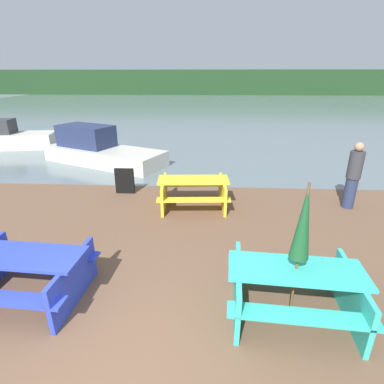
{
  "coord_description": "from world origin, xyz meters",
  "views": [
    {
      "loc": [
        0.99,
        -2.34,
        3.26
      ],
      "look_at": [
        0.68,
        3.77,
        0.85
      ],
      "focal_mm": 28.0,
      "sensor_mm": 36.0,
      "label": 1
    }
  ],
  "objects_px": {
    "umbrella_darkgreen": "(303,223)",
    "picnic_table_yellow": "(193,190)",
    "signboard": "(125,181)",
    "boat": "(99,150)",
    "picnic_table_blue": "(24,271)",
    "boat_second": "(8,137)",
    "picnic_table_teal": "(294,286)",
    "person": "(353,176)"
  },
  "relations": [
    {
      "from": "picnic_table_yellow",
      "to": "signboard",
      "type": "relative_size",
      "value": 2.53
    },
    {
      "from": "picnic_table_blue",
      "to": "picnic_table_yellow",
      "type": "xyz_separation_m",
      "value": [
        2.42,
        3.6,
        -0.01
      ]
    },
    {
      "from": "signboard",
      "to": "umbrella_darkgreen",
      "type": "bearing_deg",
      "value": -51.54
    },
    {
      "from": "picnic_table_teal",
      "to": "boat_second",
      "type": "distance_m",
      "value": 14.61
    },
    {
      "from": "picnic_table_yellow",
      "to": "person",
      "type": "relative_size",
      "value": 1.1
    },
    {
      "from": "umbrella_darkgreen",
      "to": "person",
      "type": "distance_m",
      "value": 4.63
    },
    {
      "from": "signboard",
      "to": "picnic_table_yellow",
      "type": "bearing_deg",
      "value": -22.14
    },
    {
      "from": "picnic_table_blue",
      "to": "picnic_table_yellow",
      "type": "height_order",
      "value": "picnic_table_blue"
    },
    {
      "from": "picnic_table_yellow",
      "to": "boat",
      "type": "height_order",
      "value": "boat"
    },
    {
      "from": "boat",
      "to": "signboard",
      "type": "xyz_separation_m",
      "value": [
        1.86,
        -3.24,
        -0.13
      ]
    },
    {
      "from": "picnic_table_blue",
      "to": "umbrella_darkgreen",
      "type": "distance_m",
      "value": 4.15
    },
    {
      "from": "person",
      "to": "umbrella_darkgreen",
      "type": "bearing_deg",
      "value": -122.27
    },
    {
      "from": "picnic_table_blue",
      "to": "boat",
      "type": "height_order",
      "value": "boat"
    },
    {
      "from": "umbrella_darkgreen",
      "to": "boat_second",
      "type": "relative_size",
      "value": 0.51
    },
    {
      "from": "boat_second",
      "to": "picnic_table_teal",
      "type": "bearing_deg",
      "value": -52.57
    },
    {
      "from": "signboard",
      "to": "picnic_table_blue",
      "type": "bearing_deg",
      "value": -94.9
    },
    {
      "from": "picnic_table_blue",
      "to": "boat_second",
      "type": "relative_size",
      "value": 0.49
    },
    {
      "from": "person",
      "to": "signboard",
      "type": "distance_m",
      "value": 6.15
    },
    {
      "from": "picnic_table_blue",
      "to": "umbrella_darkgreen",
      "type": "bearing_deg",
      "value": -2.13
    },
    {
      "from": "picnic_table_blue",
      "to": "boat_second",
      "type": "distance_m",
      "value": 11.89
    },
    {
      "from": "picnic_table_teal",
      "to": "person",
      "type": "height_order",
      "value": "person"
    },
    {
      "from": "picnic_table_yellow",
      "to": "person",
      "type": "height_order",
      "value": "person"
    },
    {
      "from": "picnic_table_yellow",
      "to": "signboard",
      "type": "bearing_deg",
      "value": 157.86
    },
    {
      "from": "boat_second",
      "to": "person",
      "type": "bearing_deg",
      "value": -34.41
    },
    {
      "from": "picnic_table_yellow",
      "to": "umbrella_darkgreen",
      "type": "xyz_separation_m",
      "value": [
        1.6,
        -3.75,
        1.02
      ]
    },
    {
      "from": "picnic_table_blue",
      "to": "person",
      "type": "xyz_separation_m",
      "value": [
        6.47,
        3.73,
        0.4
      ]
    },
    {
      "from": "picnic_table_blue",
      "to": "signboard",
      "type": "bearing_deg",
      "value": 85.1
    },
    {
      "from": "picnic_table_yellow",
      "to": "boat_second",
      "type": "distance_m",
      "value": 11.0
    },
    {
      "from": "picnic_table_teal",
      "to": "picnic_table_yellow",
      "type": "height_order",
      "value": "picnic_table_teal"
    },
    {
      "from": "person",
      "to": "signboard",
      "type": "xyz_separation_m",
      "value": [
        -6.09,
        0.7,
        -0.49
      ]
    },
    {
      "from": "picnic_table_blue",
      "to": "signboard",
      "type": "xyz_separation_m",
      "value": [
        0.38,
        4.43,
        -0.09
      ]
    },
    {
      "from": "umbrella_darkgreen",
      "to": "picnic_table_yellow",
      "type": "bearing_deg",
      "value": 113.11
    },
    {
      "from": "boat_second",
      "to": "picnic_table_blue",
      "type": "bearing_deg",
      "value": -65.45
    },
    {
      "from": "boat",
      "to": "boat_second",
      "type": "relative_size",
      "value": 1.28
    },
    {
      "from": "boat_second",
      "to": "signboard",
      "type": "distance_m",
      "value": 8.86
    },
    {
      "from": "picnic_table_teal",
      "to": "signboard",
      "type": "relative_size",
      "value": 2.61
    },
    {
      "from": "picnic_table_teal",
      "to": "picnic_table_blue",
      "type": "height_order",
      "value": "picnic_table_teal"
    },
    {
      "from": "umbrella_darkgreen",
      "to": "boat_second",
      "type": "height_order",
      "value": "umbrella_darkgreen"
    },
    {
      "from": "boat_second",
      "to": "person",
      "type": "relative_size",
      "value": 2.32
    },
    {
      "from": "picnic_table_teal",
      "to": "boat",
      "type": "bearing_deg",
      "value": 125.11
    },
    {
      "from": "boat",
      "to": "boat_second",
      "type": "bearing_deg",
      "value": -178.8
    },
    {
      "from": "umbrella_darkgreen",
      "to": "signboard",
      "type": "xyz_separation_m",
      "value": [
        -3.64,
        4.58,
        -1.1
      ]
    }
  ]
}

